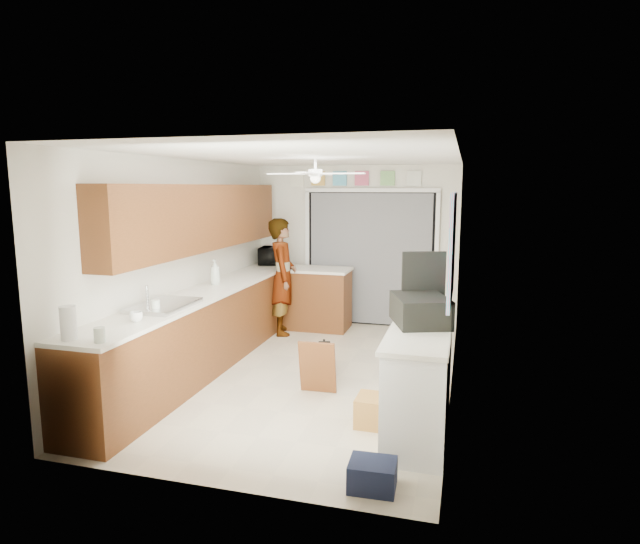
# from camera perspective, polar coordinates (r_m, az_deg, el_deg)

# --- Properties ---
(floor) EXTENTS (5.00, 5.00, 0.00)m
(floor) POSITION_cam_1_polar(r_m,az_deg,el_deg) (6.39, -0.97, -10.79)
(floor) COLOR #BBAD97
(floor) RESTS_ON ground
(ceiling) EXTENTS (5.00, 5.00, 0.00)m
(ceiling) POSITION_cam_1_polar(r_m,az_deg,el_deg) (6.02, -1.03, 12.20)
(ceiling) COLOR white
(ceiling) RESTS_ON ground
(wall_back) EXTENTS (3.20, 0.00, 3.20)m
(wall_back) POSITION_cam_1_polar(r_m,az_deg,el_deg) (8.49, 3.77, 2.82)
(wall_back) COLOR silver
(wall_back) RESTS_ON ground
(wall_front) EXTENTS (3.20, 0.00, 3.20)m
(wall_front) POSITION_cam_1_polar(r_m,az_deg,el_deg) (3.79, -11.74, -5.17)
(wall_front) COLOR silver
(wall_front) RESTS_ON ground
(wall_left) EXTENTS (0.00, 5.00, 5.00)m
(wall_left) POSITION_cam_1_polar(r_m,az_deg,el_deg) (6.71, -14.23, 0.90)
(wall_left) COLOR silver
(wall_left) RESTS_ON ground
(wall_right) EXTENTS (0.00, 5.00, 5.00)m
(wall_right) POSITION_cam_1_polar(r_m,az_deg,el_deg) (5.84, 14.24, -0.28)
(wall_right) COLOR silver
(wall_right) RESTS_ON ground
(left_base_cabinets) EXTENTS (0.60, 4.80, 0.90)m
(left_base_cabinets) POSITION_cam_1_polar(r_m,az_deg,el_deg) (6.72, -11.73, -5.96)
(left_base_cabinets) COLOR brown
(left_base_cabinets) RESTS_ON floor
(left_countertop) EXTENTS (0.62, 4.80, 0.04)m
(left_countertop) POSITION_cam_1_polar(r_m,az_deg,el_deg) (6.61, -11.78, -2.03)
(left_countertop) COLOR white
(left_countertop) RESTS_ON left_base_cabinets
(upper_cabinets) EXTENTS (0.32, 4.00, 0.80)m
(upper_cabinets) POSITION_cam_1_polar(r_m,az_deg,el_deg) (6.75, -12.39, 5.71)
(upper_cabinets) COLOR brown
(upper_cabinets) RESTS_ON wall_left
(sink_basin) EXTENTS (0.50, 0.76, 0.06)m
(sink_basin) POSITION_cam_1_polar(r_m,az_deg,el_deg) (5.76, -16.33, -3.50)
(sink_basin) COLOR silver
(sink_basin) RESTS_ON left_countertop
(faucet) EXTENTS (0.03, 0.03, 0.22)m
(faucet) POSITION_cam_1_polar(r_m,az_deg,el_deg) (5.84, -17.96, -2.45)
(faucet) COLOR silver
(faucet) RESTS_ON left_countertop
(peninsula_base) EXTENTS (1.00, 0.60, 0.90)m
(peninsula_base) POSITION_cam_1_polar(r_m,az_deg,el_deg) (8.25, -0.40, -2.97)
(peninsula_base) COLOR brown
(peninsula_base) RESTS_ON floor
(peninsula_top) EXTENTS (1.04, 0.64, 0.04)m
(peninsula_top) POSITION_cam_1_polar(r_m,az_deg,el_deg) (8.17, -0.41, 0.26)
(peninsula_top) COLOR white
(peninsula_top) RESTS_ON peninsula_base
(back_opening_recess) EXTENTS (2.00, 0.06, 2.10)m
(back_opening_recess) POSITION_cam_1_polar(r_m,az_deg,el_deg) (8.44, 5.37, 1.40)
(back_opening_recess) COLOR black
(back_opening_recess) RESTS_ON wall_back
(curtain_panel) EXTENTS (1.90, 0.03, 2.05)m
(curtain_panel) POSITION_cam_1_polar(r_m,az_deg,el_deg) (8.40, 5.33, 1.36)
(curtain_panel) COLOR slate
(curtain_panel) RESTS_ON wall_back
(door_trim_left) EXTENTS (0.06, 0.04, 2.10)m
(door_trim_left) POSITION_cam_1_polar(r_m,az_deg,el_deg) (8.64, -1.34, 1.62)
(door_trim_left) COLOR white
(door_trim_left) RESTS_ON wall_back
(door_trim_right) EXTENTS (0.06, 0.04, 2.10)m
(door_trim_right) POSITION_cam_1_polar(r_m,az_deg,el_deg) (8.29, 12.29, 1.09)
(door_trim_right) COLOR white
(door_trim_right) RESTS_ON wall_back
(door_trim_head) EXTENTS (2.10, 0.04, 0.06)m
(door_trim_head) POSITION_cam_1_polar(r_m,az_deg,el_deg) (8.33, 5.45, 8.68)
(door_trim_head) COLOR white
(door_trim_head) RESTS_ON wall_back
(header_frame_0) EXTENTS (0.22, 0.02, 0.22)m
(header_frame_0) POSITION_cam_1_polar(r_m,az_deg,el_deg) (8.55, -0.20, 9.93)
(header_frame_0) COLOR gold
(header_frame_0) RESTS_ON wall_back
(header_frame_1) EXTENTS (0.22, 0.02, 0.22)m
(header_frame_1) POSITION_cam_1_polar(r_m,az_deg,el_deg) (8.46, 2.12, 9.94)
(header_frame_1) COLOR #50ADD7
(header_frame_1) RESTS_ON wall_back
(header_frame_2) EXTENTS (0.22, 0.02, 0.22)m
(header_frame_2) POSITION_cam_1_polar(r_m,az_deg,el_deg) (8.39, 4.48, 9.92)
(header_frame_2) COLOR #C94B6E
(header_frame_2) RESTS_ON wall_back
(header_frame_3) EXTENTS (0.22, 0.02, 0.22)m
(header_frame_3) POSITION_cam_1_polar(r_m,az_deg,el_deg) (8.32, 7.22, 9.89)
(header_frame_3) COLOR #74AE63
(header_frame_3) RESTS_ON wall_back
(header_frame_4) EXTENTS (0.22, 0.02, 0.22)m
(header_frame_4) POSITION_cam_1_polar(r_m,az_deg,el_deg) (8.28, 10.00, 9.83)
(header_frame_4) COLOR silver
(header_frame_4) RESTS_ON wall_back
(route66_sign) EXTENTS (0.22, 0.02, 0.26)m
(route66_sign) POSITION_cam_1_polar(r_m,az_deg,el_deg) (8.65, -2.47, 9.92)
(route66_sign) COLOR silver
(route66_sign) RESTS_ON wall_back
(right_counter_base) EXTENTS (0.50, 1.40, 0.90)m
(right_counter_base) POSITION_cam_1_polar(r_m,az_deg,el_deg) (4.89, 10.55, -11.69)
(right_counter_base) COLOR white
(right_counter_base) RESTS_ON floor
(right_counter_top) EXTENTS (0.54, 1.44, 0.04)m
(right_counter_top) POSITION_cam_1_polar(r_m,az_deg,el_deg) (4.75, 10.59, -6.36)
(right_counter_top) COLOR white
(right_counter_top) RESTS_ON right_counter_base
(abstract_painting) EXTENTS (0.03, 1.15, 0.95)m
(abstract_painting) POSITION_cam_1_polar(r_m,az_deg,el_deg) (4.80, 13.91, 2.57)
(abstract_painting) COLOR #E3539B
(abstract_painting) RESTS_ON wall_right
(ceiling_fan) EXTENTS (1.14, 1.14, 0.24)m
(ceiling_fan) POSITION_cam_1_polar(r_m,az_deg,el_deg) (6.21, -0.50, 10.45)
(ceiling_fan) COLOR white
(ceiling_fan) RESTS_ON ceiling
(microwave) EXTENTS (0.41, 0.54, 0.27)m
(microwave) POSITION_cam_1_polar(r_m,az_deg,el_deg) (8.64, -5.23, 1.75)
(microwave) COLOR black
(microwave) RESTS_ON left_countertop
(soap_bottle) EXTENTS (0.14, 0.14, 0.32)m
(soap_bottle) POSITION_cam_1_polar(r_m,az_deg,el_deg) (6.92, -11.13, -0.01)
(soap_bottle) COLOR silver
(soap_bottle) RESTS_ON left_countertop
(cup) EXTENTS (0.14, 0.14, 0.09)m
(cup) POSITION_cam_1_polar(r_m,az_deg,el_deg) (5.22, -19.03, -4.54)
(cup) COLOR white
(cup) RESTS_ON left_countertop
(jar_a) EXTENTS (0.12, 0.12, 0.12)m
(jar_a) POSITION_cam_1_polar(r_m,az_deg,el_deg) (4.64, -22.46, -6.23)
(jar_a) COLOR silver
(jar_a) RESTS_ON left_countertop
(jar_b) EXTENTS (0.09, 0.09, 0.13)m
(jar_b) POSITION_cam_1_polar(r_m,az_deg,el_deg) (5.54, -17.13, -3.51)
(jar_b) COLOR silver
(jar_b) RESTS_ON left_countertop
(paper_towel_roll) EXTENTS (0.16, 0.16, 0.28)m
(paper_towel_roll) POSITION_cam_1_polar(r_m,az_deg,el_deg) (4.80, -25.26, -4.94)
(paper_towel_roll) COLOR white
(paper_towel_roll) RESTS_ON left_countertop
(suitcase) EXTENTS (0.62, 0.71, 0.26)m
(suitcase) POSITION_cam_1_polar(r_m,az_deg,el_deg) (4.94, 10.64, -4.00)
(suitcase) COLOR black
(suitcase) RESTS_ON right_counter_top
(suitcase_rim) EXTENTS (0.61, 0.69, 0.02)m
(suitcase_rim) POSITION_cam_1_polar(r_m,az_deg,el_deg) (4.96, 10.60, -5.23)
(suitcase_rim) COLOR yellow
(suitcase_rim) RESTS_ON suitcase
(suitcase_lid) EXTENTS (0.41, 0.17, 0.50)m
(suitcase_lid) POSITION_cam_1_polar(r_m,az_deg,el_deg) (5.17, 11.00, -0.59)
(suitcase_lid) COLOR black
(suitcase_lid) RESTS_ON suitcase
(cardboard_box) EXTENTS (0.44, 0.33, 0.27)m
(cardboard_box) POSITION_cam_1_polar(r_m,az_deg,el_deg) (5.09, 6.43, -14.58)
(cardboard_box) COLOR olive
(cardboard_box) RESTS_ON floor
(navy_crate) EXTENTS (0.35, 0.29, 0.21)m
(navy_crate) POSITION_cam_1_polar(r_m,az_deg,el_deg) (4.16, 5.62, -20.75)
(navy_crate) COLOR #141A32
(navy_crate) RESTS_ON floor
(cabinet_door_panel) EXTENTS (0.39, 0.16, 0.58)m
(cabinet_door_panel) POSITION_cam_1_polar(r_m,az_deg,el_deg) (5.71, -0.28, -10.13)
(cabinet_door_panel) COLOR brown
(cabinet_door_panel) RESTS_ON floor
(man) EXTENTS (0.58, 0.72, 1.72)m
(man) POSITION_cam_1_polar(r_m,az_deg,el_deg) (7.90, -4.02, -0.49)
(man) COLOR white
(man) RESTS_ON floor
(dog) EXTENTS (0.34, 0.52, 0.38)m
(dog) POSITION_cam_1_polar(r_m,az_deg,el_deg) (6.36, 0.53, -9.08)
(dog) COLOR black
(dog) RESTS_ON floor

